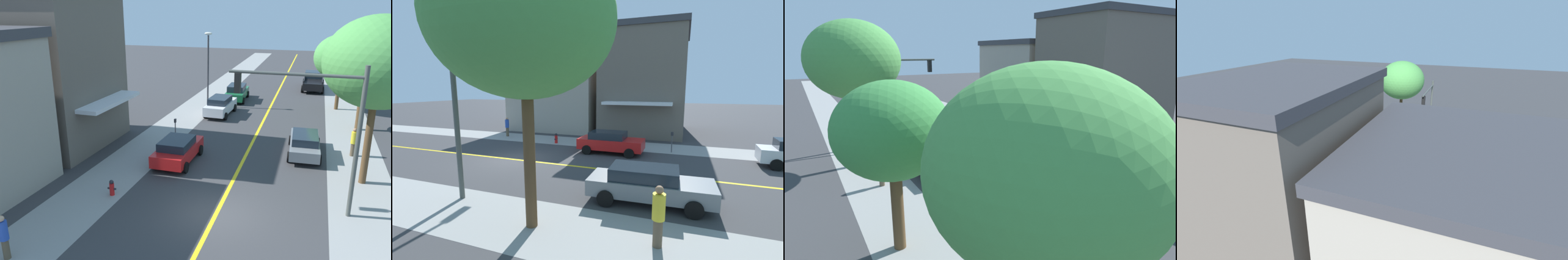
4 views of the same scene
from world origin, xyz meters
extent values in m
plane|color=#38383A|center=(0.00, 0.00, 0.00)|extent=(140.00, 140.00, 0.00)
cube|color=gray|center=(-6.51, 0.00, 0.00)|extent=(3.32, 126.00, 0.01)
cube|color=gray|center=(6.51, 0.00, 0.00)|extent=(3.32, 126.00, 0.01)
cube|color=yellow|center=(0.00, 0.00, 0.00)|extent=(0.20, 126.00, 0.00)
cube|color=#665B51|center=(-14.15, 6.17, 4.82)|extent=(9.77, 7.54, 9.64)
cube|color=silver|center=(-8.57, 6.17, 3.18)|extent=(1.39, 5.73, 0.24)
cylinder|color=brown|center=(6.62, 5.49, 2.19)|extent=(0.37, 0.37, 4.38)
ellipsoid|color=#4C9947|center=(6.62, 5.49, 6.38)|extent=(5.35, 5.35, 4.55)
cylinder|color=brown|center=(7.14, 15.33, 1.44)|extent=(0.42, 0.42, 2.88)
ellipsoid|color=#3D8E42|center=(7.14, 15.33, 4.34)|extent=(3.87, 3.87, 3.29)
cylinder|color=brown|center=(5.79, 21.26, 1.45)|extent=(0.33, 0.33, 2.91)
ellipsoid|color=#4C9947|center=(5.79, 21.26, 4.68)|extent=(4.73, 4.73, 4.02)
cylinder|color=red|center=(-5.40, 0.26, 0.32)|extent=(0.24, 0.24, 0.64)
sphere|color=#232328|center=(-5.40, 0.26, 0.71)|extent=(0.22, 0.22, 0.22)
cylinder|color=#232328|center=(-5.57, 0.26, 0.35)|extent=(0.10, 0.10, 0.10)
cylinder|color=#232328|center=(-5.23, 0.26, 0.35)|extent=(0.10, 0.10, 0.10)
cylinder|color=#4C4C51|center=(-5.35, 9.25, 0.60)|extent=(0.07, 0.07, 1.19)
cube|color=#2D2D33|center=(-5.35, 9.25, 1.32)|extent=(0.12, 0.18, 0.26)
cylinder|color=#474C47|center=(5.69, 1.63, 3.37)|extent=(0.20, 0.20, 6.75)
cylinder|color=#474C47|center=(2.88, 1.63, 6.25)|extent=(5.62, 0.14, 0.14)
cube|color=black|center=(0.47, 1.63, 5.75)|extent=(0.26, 0.32, 0.90)
sphere|color=red|center=(0.47, 1.63, 6.05)|extent=(0.20, 0.20, 0.20)
sphere|color=yellow|center=(0.47, 1.63, 5.75)|extent=(0.20, 0.20, 0.20)
sphere|color=green|center=(0.47, 1.63, 5.45)|extent=(0.20, 0.20, 0.20)
cylinder|color=#38383D|center=(-5.65, 18.82, 3.25)|extent=(0.16, 0.16, 6.50)
ellipsoid|color=silver|center=(-5.65, 18.82, 6.65)|extent=(0.70, 0.36, 0.24)
cube|color=red|center=(-3.73, 5.34, 0.67)|extent=(1.90, 4.39, 0.70)
cube|color=#19232D|center=(-3.73, 5.12, 1.26)|extent=(1.67, 2.37, 0.48)
cylinder|color=black|center=(-4.68, 6.79, 0.32)|extent=(0.22, 0.64, 0.64)
cylinder|color=black|center=(-2.78, 6.78, 0.32)|extent=(0.22, 0.64, 0.64)
cylinder|color=black|center=(-4.68, 3.89, 0.32)|extent=(0.22, 0.64, 0.64)
cylinder|color=black|center=(-2.78, 3.89, 0.32)|extent=(0.22, 0.64, 0.64)
cube|color=slate|center=(3.47, 8.86, 0.63)|extent=(1.95, 4.83, 0.63)
cube|color=#19232D|center=(3.48, 8.62, 1.19)|extent=(1.65, 2.63, 0.48)
cylinder|color=black|center=(2.53, 10.39, 0.32)|extent=(0.25, 0.65, 0.64)
cylinder|color=black|center=(4.28, 10.46, 0.32)|extent=(0.25, 0.65, 0.64)
cylinder|color=black|center=(2.66, 7.25, 0.32)|extent=(0.25, 0.65, 0.64)
cylinder|color=black|center=(4.41, 7.33, 0.32)|extent=(0.25, 0.65, 0.64)
cube|color=#196638|center=(-3.55, 22.12, 0.66)|extent=(1.89, 4.67, 0.69)
cube|color=#19232D|center=(-3.54, 21.89, 1.30)|extent=(1.61, 2.54, 0.58)
cylinder|color=black|center=(-4.47, 23.62, 0.32)|extent=(0.24, 0.65, 0.64)
cylinder|color=black|center=(-2.73, 23.67, 0.32)|extent=(0.24, 0.65, 0.64)
cylinder|color=black|center=(-4.37, 20.57, 0.32)|extent=(0.24, 0.65, 0.64)
cylinder|color=black|center=(-2.63, 20.63, 0.32)|extent=(0.24, 0.65, 0.64)
cube|color=silver|center=(-3.82, 16.39, 0.70)|extent=(1.94, 4.66, 0.76)
cube|color=#19232D|center=(-3.83, 16.16, 1.34)|extent=(1.63, 2.54, 0.52)
cylinder|color=black|center=(-4.61, 17.94, 0.32)|extent=(0.25, 0.65, 0.64)
cylinder|color=black|center=(-2.88, 17.86, 0.32)|extent=(0.25, 0.65, 0.64)
cylinder|color=black|center=(-4.75, 14.92, 0.32)|extent=(0.25, 0.65, 0.64)
cylinder|color=black|center=(-3.03, 14.84, 0.32)|extent=(0.25, 0.65, 0.64)
cube|color=black|center=(3.57, 29.76, 0.78)|extent=(2.06, 6.16, 0.76)
cube|color=#19232D|center=(3.56, 30.87, 1.50)|extent=(1.89, 2.22, 0.68)
cube|color=black|center=(2.62, 28.53, 1.28)|extent=(0.10, 3.20, 0.24)
cube|color=black|center=(4.51, 28.53, 1.28)|extent=(0.10, 3.20, 0.24)
cylinder|color=black|center=(2.54, 31.86, 0.40)|extent=(0.28, 0.80, 0.80)
cylinder|color=black|center=(4.59, 31.86, 0.40)|extent=(0.28, 0.80, 0.80)
cylinder|color=black|center=(2.54, 27.67, 0.40)|extent=(0.28, 0.80, 0.80)
cylinder|color=black|center=(4.59, 27.67, 0.40)|extent=(0.28, 0.80, 0.80)
cylinder|color=brown|center=(6.37, 9.44, 0.41)|extent=(0.27, 0.27, 0.83)
cylinder|color=yellow|center=(6.37, 9.44, 1.20)|extent=(0.36, 0.36, 0.75)
sphere|color=#936B4C|center=(6.37, 9.44, 1.70)|extent=(0.23, 0.23, 0.23)
cylinder|color=brown|center=(-6.63, -5.43, 0.41)|extent=(0.26, 0.26, 0.82)
cylinder|color=#284CB2|center=(-6.63, -5.43, 1.19)|extent=(0.35, 0.35, 0.74)
sphere|color=tan|center=(-6.63, -5.43, 1.67)|extent=(0.23, 0.23, 0.23)
camera|label=1|loc=(3.72, -15.04, 9.00)|focal=35.50mm
camera|label=2|loc=(13.50, 9.97, 4.46)|focal=24.22mm
camera|label=3|loc=(9.78, 25.68, 6.84)|focal=29.69mm
camera|label=4|loc=(-24.87, -2.90, 12.48)|focal=24.68mm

